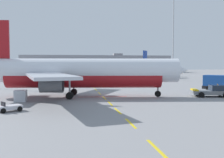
# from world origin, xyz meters

# --- Properties ---
(ground) EXTENTS (400.00, 400.00, 0.00)m
(ground) POSITION_xyz_m (40.00, 40.00, 0.00)
(ground) COLOR gray
(apron_paint_markings) EXTENTS (8.00, 94.06, 0.01)m
(apron_paint_markings) POSITION_xyz_m (18.00, 36.63, 0.00)
(apron_paint_markings) COLOR yellow
(apron_paint_markings) RESTS_ON ground
(airliner_foreground) EXTENTS (34.81, 34.34, 12.20)m
(airliner_foreground) POSITION_xyz_m (14.38, 22.08, 3.95)
(airliner_foreground) COLOR silver
(airliner_foreground) RESTS_ON ground
(pushback_tug) EXTENTS (6.45, 4.10, 2.08)m
(pushback_tug) POSITION_xyz_m (35.61, 19.29, 0.90)
(pushback_tug) COLOR slate
(pushback_tug) RESTS_ON ground
(airliner_mid_left) EXTENTS (27.08, 29.27, 11.45)m
(airliner_mid_left) POSITION_xyz_m (38.09, 83.62, 3.71)
(airliner_mid_left) COLOR silver
(airliner_mid_left) RESTS_ON ground
(fuel_service_truck) EXTENTS (6.94, 6.29, 3.14)m
(fuel_service_truck) POSITION_xyz_m (41.79, 27.08, 1.65)
(fuel_service_truck) COLOR black
(fuel_service_truck) RESTS_ON ground
(uld_cargo_container) EXTENTS (1.62, 1.58, 1.60)m
(uld_cargo_container) POSITION_xyz_m (5.76, 18.31, 0.80)
(uld_cargo_container) COLOR #B7BCC6
(uld_cargo_container) RESTS_ON ground
(apron_light_mast_far) EXTENTS (1.80, 1.80, 27.35)m
(apron_light_mast_far) POSITION_xyz_m (45.87, 61.54, 16.82)
(apron_light_mast_far) COLOR slate
(apron_light_mast_far) RESTS_ON ground
(terminal_satellite) EXTENTS (96.31, 21.87, 12.75)m
(terminal_satellite) POSITION_xyz_m (30.41, 156.53, 5.59)
(terminal_satellite) COLOR gray
(terminal_satellite) RESTS_ON ground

